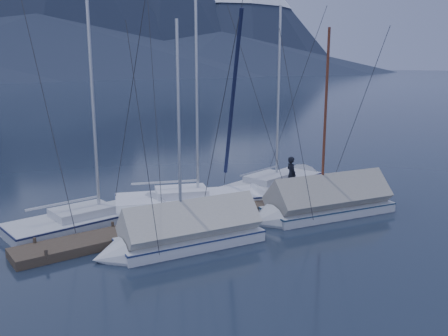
{
  "coord_description": "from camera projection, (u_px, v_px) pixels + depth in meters",
  "views": [
    {
      "loc": [
        -12.03,
        -14.41,
        6.66
      ],
      "look_at": [
        0.0,
        2.0,
        2.2
      ],
      "focal_mm": 38.0,
      "sensor_mm": 36.0,
      "label": 1
    }
  ],
  "objects": [
    {
      "name": "person",
      "position": [
        291.0,
        174.0,
        23.79
      ],
      "size": [
        0.57,
        0.75,
        1.82
      ],
      "primitive_type": "imported",
      "rotation": [
        0.0,
        0.0,
        1.34
      ],
      "color": "black",
      "rests_on": "dock"
    },
    {
      "name": "mooring_posts",
      "position": [
        215.0,
        210.0,
        20.94
      ],
      "size": [
        15.12,
        1.52,
        0.35
      ],
      "color": "#382D23",
      "rests_on": "ground"
    },
    {
      "name": "sailboat_open_right",
      "position": [
        282.0,
        182.0,
        26.63
      ],
      "size": [
        8.3,
        4.03,
        10.59
      ],
      "color": "#B8BCC5",
      "rests_on": "ground"
    },
    {
      "name": "ground",
      "position": [
        252.0,
        228.0,
        19.72
      ],
      "size": [
        1000.0,
        1000.0,
        0.0
      ],
      "primitive_type": "plane",
      "color": "black",
      "rests_on": "ground"
    },
    {
      "name": "sailboat_open_mid",
      "position": [
        209.0,
        200.0,
        23.12
      ],
      "size": [
        8.32,
        5.22,
        10.67
      ],
      "color": "white",
      "rests_on": "ground"
    },
    {
      "name": "sailboat_open_left",
      "position": [
        111.0,
        216.0,
        20.7
      ],
      "size": [
        7.99,
        3.36,
        10.36
      ],
      "color": "silver",
      "rests_on": "ground"
    },
    {
      "name": "sailboat_covered_near",
      "position": [
        319.0,
        206.0,
        21.27
      ],
      "size": [
        7.27,
        3.5,
        9.09
      ],
      "color": "silver",
      "rests_on": "ground"
    },
    {
      "name": "dock",
      "position": [
        224.0,
        213.0,
        21.28
      ],
      "size": [
        18.0,
        1.5,
        0.54
      ],
      "color": "#382D23",
      "rests_on": "ground"
    },
    {
      "name": "sailboat_covered_far",
      "position": [
        178.0,
        236.0,
        17.53
      ],
      "size": [
        6.61,
        2.96,
        8.98
      ],
      "color": "silver",
      "rests_on": "ground"
    }
  ]
}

